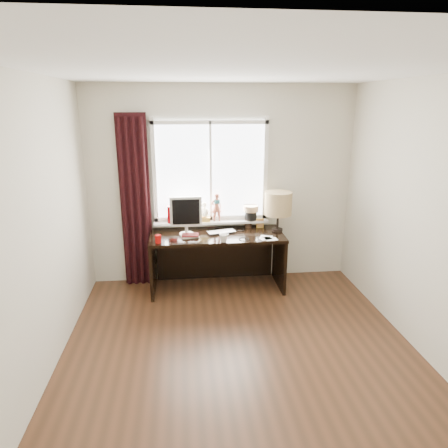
{
  "coord_description": "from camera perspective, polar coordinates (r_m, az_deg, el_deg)",
  "views": [
    {
      "loc": [
        -0.52,
        -3.19,
        2.35
      ],
      "look_at": [
        -0.05,
        1.25,
        1.0
      ],
      "focal_mm": 32.0,
      "sensor_mm": 36.0,
      "label": 1
    }
  ],
  "objects": [
    {
      "name": "brush_holder",
      "position": [
        5.37,
        3.48,
        0.14
      ],
      "size": [
        0.09,
        0.09,
        0.25
      ],
      "color": "black",
      "rests_on": "desk"
    },
    {
      "name": "loose_papers",
      "position": [
        4.97,
        6.28,
        -2.03
      ],
      "size": [
        0.23,
        0.24,
        0.0
      ],
      "color": "white",
      "rests_on": "desk"
    },
    {
      "name": "icon_frame",
      "position": [
        5.36,
        5.17,
        0.12
      ],
      "size": [
        0.1,
        0.03,
        0.13
      ],
      "color": "gold",
      "rests_on": "desk"
    },
    {
      "name": "notebook_stack",
      "position": [
        5.02,
        -4.89,
        -1.65
      ],
      "size": [
        0.24,
        0.19,
        0.03
      ],
      "color": "beige",
      "rests_on": "desk"
    },
    {
      "name": "curtain",
      "position": [
        5.28,
        -12.54,
        2.89
      ],
      "size": [
        0.38,
        0.09,
        2.25
      ],
      "color": "black",
      "rests_on": "floor"
    },
    {
      "name": "desk",
      "position": [
        5.27,
        -1.09,
        -3.66
      ],
      "size": [
        1.7,
        0.7,
        0.75
      ],
      "color": "black",
      "rests_on": "floor"
    },
    {
      "name": "laptop",
      "position": [
        5.14,
        -0.37,
        -1.15
      ],
      "size": [
        0.4,
        0.31,
        0.03
      ],
      "primitive_type": "imported",
      "rotation": [
        0.0,
        0.0,
        0.23
      ],
      "color": "silver",
      "rests_on": "desk"
    },
    {
      "name": "wall_back",
      "position": [
        5.32,
        -0.32,
        5.45
      ],
      "size": [
        3.5,
        0.0,
        2.6
      ],
      "primitive_type": "cube",
      "rotation": [
        1.57,
        0.0,
        0.0
      ],
      "color": "beige",
      "rests_on": "ground"
    },
    {
      "name": "table_lamp",
      "position": [
        5.18,
        7.77,
        2.86
      ],
      "size": [
        0.35,
        0.35,
        0.52
      ],
      "color": "black",
      "rests_on": "desk"
    },
    {
      "name": "red_cup",
      "position": [
        4.84,
        -9.38,
        -2.12
      ],
      "size": [
        0.07,
        0.07,
        0.1
      ],
      "primitive_type": "cylinder",
      "color": "#940704",
      "rests_on": "desk"
    },
    {
      "name": "floor",
      "position": [
        4.0,
        2.76,
        -19.22
      ],
      "size": [
        3.5,
        4.0,
        0.0
      ],
      "primitive_type": "cube",
      "color": "#4C2C19",
      "rests_on": "ground"
    },
    {
      "name": "wall_left",
      "position": [
        3.58,
        -25.85,
        -2.01
      ],
      "size": [
        0.0,
        4.0,
        2.6
      ],
      "primitive_type": "cube",
      "rotation": [
        1.57,
        0.0,
        1.57
      ],
      "color": "beige",
      "rests_on": "ground"
    },
    {
      "name": "wall_right",
      "position": [
        4.06,
        28.29,
        -0.26
      ],
      "size": [
        0.0,
        4.0,
        2.6
      ],
      "primitive_type": "cube",
      "rotation": [
        1.57,
        0.0,
        1.57
      ],
      "color": "beige",
      "rests_on": "ground"
    },
    {
      "name": "wall_front",
      "position": [
        1.67,
        14.77,
        -22.83
      ],
      "size": [
        3.5,
        0.0,
        2.6
      ],
      "primitive_type": "cube",
      "rotation": [
        1.57,
        0.0,
        0.0
      ],
      "color": "beige",
      "rests_on": "ground"
    },
    {
      "name": "ceiling",
      "position": [
        3.24,
        3.45,
        21.2
      ],
      "size": [
        3.5,
        4.0,
        0.0
      ],
      "primitive_type": "cube",
      "color": "white",
      "rests_on": "wall_back"
    },
    {
      "name": "monitor",
      "position": [
        5.04,
        -5.45,
        1.53
      ],
      "size": [
        0.4,
        0.18,
        0.49
      ],
      "color": "beige",
      "rests_on": "desk"
    },
    {
      "name": "mug",
      "position": [
        4.8,
        -0.06,
        -1.99
      ],
      "size": [
        0.14,
        0.14,
        0.1
      ],
      "primitive_type": "imported",
      "rotation": [
        0.0,
        0.0,
        0.55
      ],
      "color": "white",
      "rests_on": "desk"
    },
    {
      "name": "desk_cables",
      "position": [
        5.11,
        1.66,
        -1.4
      ],
      "size": [
        0.46,
        0.58,
        0.01
      ],
      "color": "black",
      "rests_on": "desk"
    },
    {
      "name": "window",
      "position": [
        5.26,
        -1.7,
        5.42
      ],
      "size": [
        1.52,
        0.21,
        1.4
      ],
      "color": "white",
      "rests_on": "ground"
    }
  ]
}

